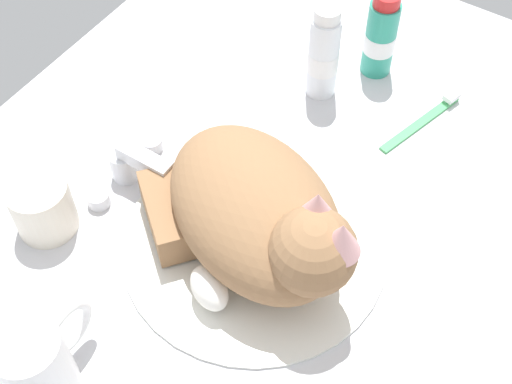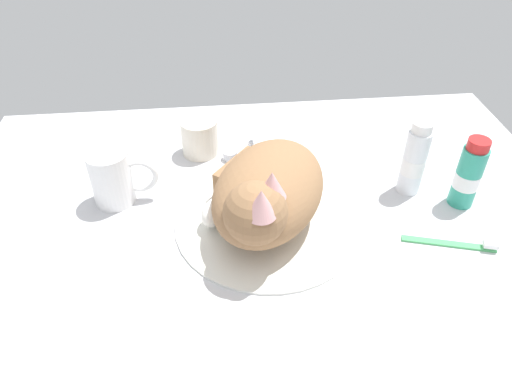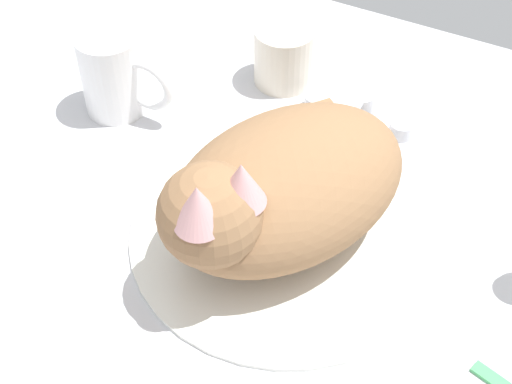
# 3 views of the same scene
# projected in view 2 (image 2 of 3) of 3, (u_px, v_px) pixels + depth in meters

# --- Properties ---
(ground_plane) EXTENTS (1.10, 0.83, 0.03)m
(ground_plane) POSITION_uv_depth(u_px,v_px,m) (268.00, 229.00, 0.83)
(ground_plane) COLOR silver
(sink_basin) EXTENTS (0.31, 0.31, 0.01)m
(sink_basin) POSITION_uv_depth(u_px,v_px,m) (268.00, 221.00, 0.81)
(sink_basin) COLOR silver
(sink_basin) RESTS_ON ground_plane
(faucet) EXTENTS (0.13, 0.09, 0.06)m
(faucet) POSITION_uv_depth(u_px,v_px,m) (257.00, 149.00, 0.94)
(faucet) COLOR silver
(faucet) RESTS_ON ground_plane
(cat) EXTENTS (0.26, 0.30, 0.15)m
(cat) POSITION_uv_depth(u_px,v_px,m) (265.00, 193.00, 0.76)
(cat) COLOR #936B47
(cat) RESTS_ON sink_basin
(coffee_mug) EXTENTS (0.12, 0.07, 0.10)m
(coffee_mug) POSITION_uv_depth(u_px,v_px,m) (113.00, 178.00, 0.83)
(coffee_mug) COLOR white
(coffee_mug) RESTS_ON ground_plane
(rinse_cup) EXTENTS (0.07, 0.07, 0.07)m
(rinse_cup) POSITION_uv_depth(u_px,v_px,m) (200.00, 137.00, 0.96)
(rinse_cup) COLOR silver
(rinse_cup) RESTS_ON ground_plane
(toothpaste_bottle) EXTENTS (0.04, 0.04, 0.14)m
(toothpaste_bottle) POSITION_uv_depth(u_px,v_px,m) (414.00, 160.00, 0.84)
(toothpaste_bottle) COLOR white
(toothpaste_bottle) RESTS_ON ground_plane
(mouthwash_bottle) EXTENTS (0.04, 0.04, 0.13)m
(mouthwash_bottle) POSITION_uv_depth(u_px,v_px,m) (468.00, 175.00, 0.82)
(mouthwash_bottle) COLOR teal
(mouthwash_bottle) RESTS_ON ground_plane
(toothbrush) EXTENTS (0.14, 0.05, 0.02)m
(toothbrush) POSITION_uv_depth(u_px,v_px,m) (455.00, 243.00, 0.77)
(toothbrush) COLOR #4CB266
(toothbrush) RESTS_ON ground_plane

